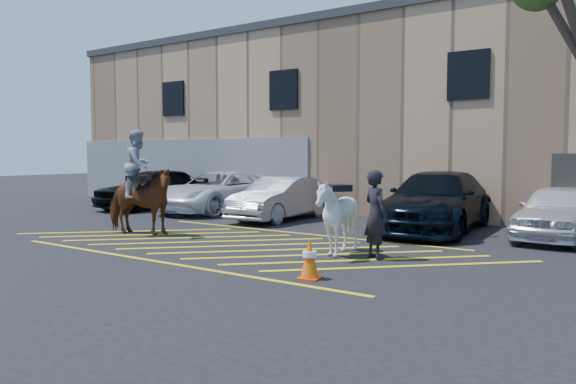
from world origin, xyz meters
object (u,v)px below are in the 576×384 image
Objects in this scene: car_silver_sedan at (280,198)px; handler at (376,214)px; car_black_suv at (154,188)px; car_white_suv at (558,212)px; traffic_cone at (310,258)px; saddled_white at (337,217)px; mounted_bay at (139,193)px; car_white_pickup at (219,192)px; car_blue_suv at (436,201)px.

handler is (5.65, -4.36, 0.22)m from car_silver_sedan.
car_white_suv is (14.59, 0.58, -0.10)m from car_black_suv.
handler reaches higher than traffic_cone.
handler is at bearing -116.68° from car_white_suv.
saddled_white is (4.80, -4.50, 0.12)m from car_silver_sedan.
mounted_bay is (-6.76, -0.59, 0.21)m from handler.
saddled_white is at bearing -33.54° from car_white_pickup.
mounted_bay reaches higher than car_white_suv.
car_white_pickup is at bearing 2.42° from handler.
mounted_bay is at bearing -105.76° from car_silver_sedan.
car_black_suv is 13.71m from traffic_cone.
car_black_suv is 12.74m from handler.
mounted_bay reaches higher than saddled_white.
car_black_suv is at bearing 11.22° from handler.
handler is at bearing -15.30° from car_black_suv.
mounted_bay is at bearing 36.65° from handler.
car_white_suv is (3.14, 0.21, -0.13)m from car_blue_suv.
traffic_cone is (-0.08, -2.40, -0.57)m from handler.
car_white_pickup is at bearing 172.78° from car_blue_suv.
traffic_cone is (-2.73, -7.43, -0.35)m from car_white_suv.
handler is 0.94× the size of saddled_white.
car_white_suv is 5.69m from handler.
traffic_cone is at bearing -109.07° from car_white_suv.
handler is at bearing 9.02° from saddled_white.
car_black_suv is 1.14× the size of car_white_suv.
car_blue_suv is at bearing -52.48° from handler.
handler is at bearing 4.99° from mounted_bay.
handler is 6.79m from mounted_bay.
mounted_bay is (5.18, -5.04, 0.33)m from car_black_suv.
car_black_suv is 2.40× the size of saddled_white.
mounted_bay is at bearing 164.82° from traffic_cone.
car_black_suv reaches higher than car_white_suv.
car_blue_suv is 3.15m from car_white_suv.
car_white_pickup is 0.95× the size of car_blue_suv.
mounted_bay reaches higher than handler.
car_silver_sedan is 1.03× the size of car_white_suv.
car_white_pickup is at bearing 147.60° from saddled_white.
car_black_suv is 7.23m from mounted_bay.
car_white_pickup reaches higher than traffic_cone.
mounted_bay is 3.88× the size of traffic_cone.
car_white_suv is 2.23× the size of handler.
saddled_white is 2.72× the size of traffic_cone.
mounted_bay is 1.43× the size of saddled_white.
car_black_suv is 12.00m from saddled_white.
traffic_cone is at bearing -71.20° from saddled_white.
car_black_suv is 6.29m from car_silver_sedan.
car_black_suv reaches higher than car_white_pickup.
saddled_white is (-3.50, -5.16, 0.12)m from car_white_suv.
car_silver_sedan is 8.77m from traffic_cone.
traffic_cone is (5.57, -6.77, -0.34)m from car_silver_sedan.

